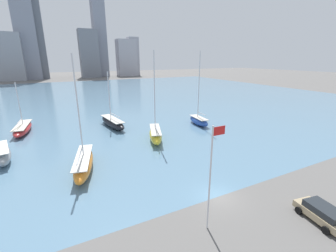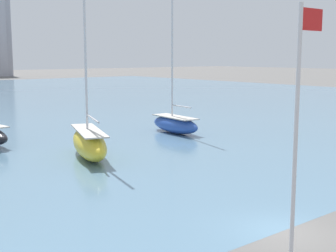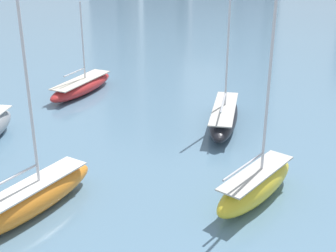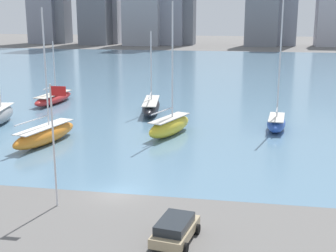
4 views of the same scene
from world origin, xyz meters
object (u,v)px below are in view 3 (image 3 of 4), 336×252
Objects in this scene: sailboat_orange at (31,198)px; sailboat_red at (82,86)px; sailboat_yellow at (256,185)px; sailboat_black at (224,116)px.

sailboat_orange is 1.39× the size of sailboat_red.
sailboat_red is (-8.65, 22.01, -0.23)m from sailboat_orange.
sailboat_yellow is at bearing 38.06° from sailboat_orange.
sailboat_yellow is at bearing -30.50° from sailboat_red.
sailboat_yellow is 1.05× the size of sailboat_orange.
sailboat_orange reaches higher than sailboat_red.
sailboat_yellow is 14.24m from sailboat_orange.
sailboat_orange is (-8.10, -17.85, 0.11)m from sailboat_black.
sailboat_red is (-16.75, 4.16, -0.13)m from sailboat_black.
sailboat_yellow is 1.46× the size of sailboat_red.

